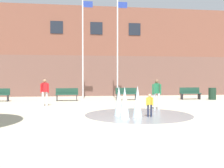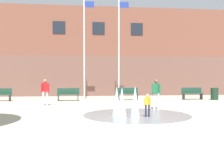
% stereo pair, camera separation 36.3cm
% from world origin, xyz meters
% --- Properties ---
extents(ground_plane, '(100.00, 100.00, 0.00)m').
position_xyz_m(ground_plane, '(0.00, 0.00, 0.00)').
color(ground_plane, '#BCB299').
extents(library_building, '(36.00, 6.05, 8.10)m').
position_xyz_m(library_building, '(0.00, 18.07, 4.05)').
color(library_building, brown).
rests_on(library_building, ground).
extents(splash_fountain, '(4.83, 4.83, 1.34)m').
position_xyz_m(splash_fountain, '(0.46, 2.48, 0.52)').
color(splash_fountain, gray).
rests_on(splash_fountain, ground).
extents(park_bench_far_left, '(1.60, 0.44, 0.91)m').
position_xyz_m(park_bench_far_left, '(-7.28, 10.74, 0.48)').
color(park_bench_far_left, '#28282D').
rests_on(park_bench_far_left, ground).
extents(park_bench_under_left_flagpole, '(1.60, 0.44, 0.91)m').
position_xyz_m(park_bench_under_left_flagpole, '(-2.48, 10.58, 0.48)').
color(park_bench_under_left_flagpole, '#28282D').
rests_on(park_bench_under_left_flagpole, ground).
extents(park_bench_under_right_flagpole, '(1.60, 0.44, 0.91)m').
position_xyz_m(park_bench_under_right_flagpole, '(1.90, 10.63, 0.48)').
color(park_bench_under_right_flagpole, '#28282D').
rests_on(park_bench_under_right_flagpole, ground).
extents(park_bench_near_trashcan, '(1.60, 0.44, 0.91)m').
position_xyz_m(park_bench_near_trashcan, '(6.88, 10.59, 0.48)').
color(park_bench_near_trashcan, '#28282D').
rests_on(park_bench_near_trashcan, ground).
extents(adult_near_bench, '(0.50, 0.39, 1.59)m').
position_xyz_m(adult_near_bench, '(2.44, 4.95, 0.93)').
color(adult_near_bench, silver).
rests_on(adult_near_bench, ground).
extents(teen_by_trashcan, '(0.50, 0.39, 1.59)m').
position_xyz_m(teen_by_trashcan, '(-3.66, 7.33, 0.93)').
color(teen_by_trashcan, silver).
rests_on(teen_by_trashcan, ground).
extents(child_in_fountain, '(0.31, 0.24, 0.99)m').
position_xyz_m(child_in_fountain, '(1.31, 2.37, 0.58)').
color(child_in_fountain, '#1E233D').
rests_on(child_in_fountain, ground).
extents(flagpole_left, '(0.80, 0.10, 7.79)m').
position_xyz_m(flagpole_left, '(-1.29, 11.26, 4.14)').
color(flagpole_left, silver).
rests_on(flagpole_left, ground).
extents(flagpole_right, '(0.80, 0.10, 7.84)m').
position_xyz_m(flagpole_right, '(1.35, 11.26, 4.16)').
color(flagpole_right, silver).
rests_on(flagpole_right, ground).
extents(trash_can, '(0.56, 0.56, 0.90)m').
position_xyz_m(trash_can, '(8.43, 10.10, 0.45)').
color(trash_can, '#193323').
rests_on(trash_can, ground).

